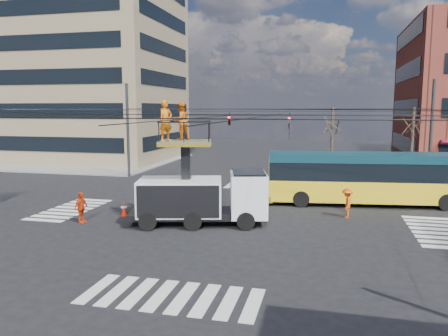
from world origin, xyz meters
The scene contains 12 objects.
ground centered at (0.00, 0.00, 0.00)m, with size 120.00×120.00×0.00m, color black.
sidewalk_nw centered at (-21.00, 21.00, 0.06)m, with size 18.00×18.00×0.12m, color slate.
crosswalks centered at (0.00, 0.00, 0.01)m, with size 22.40×22.40×0.02m, color silver, non-canonical shape.
building_tower centered at (-21.98, 23.98, 15.00)m, with size 18.06×16.06×30.00m.
overhead_network centered at (-0.07, 0.40, 4.29)m, with size 24.24×24.24×8.00m.
tree_a centered at (5.00, 13.50, 4.63)m, with size 2.00×2.00×6.00m.
tree_b centered at (11.00, 13.50, 4.63)m, with size 2.00×2.00×6.00m.
utility_truck centered at (-1.54, -1.36, 2.07)m, with size 7.35×4.00×6.34m.
city_bus centered at (7.54, 5.49, 1.73)m, with size 13.16×4.18×3.20m.
traffic_cone centered at (-6.22, -0.71, 0.39)m, with size 0.36×0.36×0.78m, color red.
worker_ground centered at (-7.70, -2.60, 0.82)m, with size 0.96×0.40×1.64m, color red.
flagger centered at (5.81, 1.72, 0.82)m, with size 1.05×0.61×1.63m, color #DF4F0E.
Camera 1 is at (4.70, -22.46, 5.97)m, focal length 35.00 mm.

